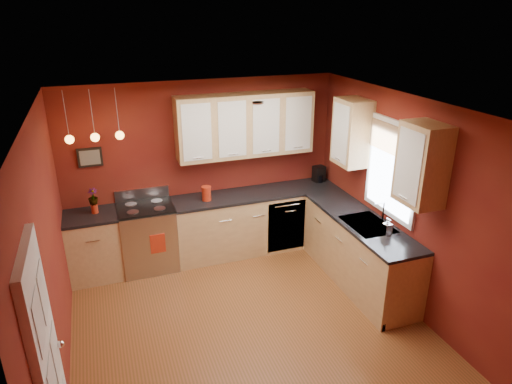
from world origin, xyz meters
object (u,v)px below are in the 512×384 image
object	(u,v)px
gas_range	(148,237)
sink	(368,226)
coffee_maker	(319,174)
red_canister	(206,193)
soap_pump	(387,226)

from	to	relation	value
gas_range	sink	distance (m)	3.05
coffee_maker	red_canister	bearing A→B (deg)	176.89
sink	soap_pump	size ratio (longest dim) A/B	3.28
coffee_maker	soap_pump	distance (m)	1.93
gas_range	red_canister	size ratio (longest dim) A/B	5.28
sink	soap_pump	distance (m)	0.35
red_canister	coffee_maker	distance (m)	1.88
red_canister	sink	bearing A→B (deg)	-39.70
sink	soap_pump	bearing A→B (deg)	-80.16
red_canister	soap_pump	distance (m)	2.54
sink	red_canister	bearing A→B (deg)	140.30
red_canister	soap_pump	world-z (taller)	soap_pump
sink	coffee_maker	bearing A→B (deg)	85.84
sink	red_canister	size ratio (longest dim) A/B	3.33
gas_range	coffee_maker	bearing A→B (deg)	2.31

